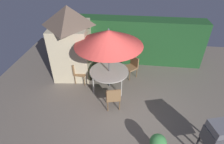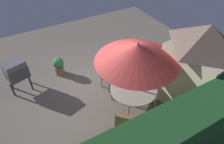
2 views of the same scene
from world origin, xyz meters
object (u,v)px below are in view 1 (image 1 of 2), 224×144
Objects in this scene: chair_far_side at (79,71)px; chair_toward_hedge at (113,97)px; chair_near_shed at (132,66)px; bbq_grill at (221,135)px; garden_shed at (71,41)px; patio_umbrella at (109,38)px; patio_table at (109,72)px.

chair_far_side and chair_toward_hedge have the same top height.
bbq_grill is at bearing -56.63° from chair_near_shed.
garden_shed is 5.86m from bbq_grill.
chair_near_shed is (0.86, 0.81, -1.57)m from patio_umbrella.
patio_table is at bearing -6.31° from chair_far_side.
patio_umbrella is 2.68× the size of chair_near_shed.
garden_shed reaches higher than chair_far_side.
patio_table is at bearing 90.00° from patio_umbrella.
garden_shed reaches higher than chair_toward_hedge.
chair_near_shed reaches higher than patio_table.
patio_umbrella is at bearing -136.65° from chair_near_shed.
patio_umbrella reaches higher than chair_toward_hedge.
patio_umbrella is 4.21m from bbq_grill.
chair_near_shed is at bearing 17.81° from chair_far_side.
patio_umbrella is 2.68× the size of chair_far_side.
bbq_grill reaches higher than chair_near_shed.
patio_umbrella reaches higher than patio_table.
patio_umbrella is at bearing -26.72° from garden_shed.
garden_shed is at bearing 153.28° from patio_table.
chair_toward_hedge is (-2.79, 1.39, -0.33)m from bbq_grill.
patio_table is 4.02m from bbq_grill.
chair_far_side is at bearing 139.35° from chair_toward_hedge.
bbq_grill is at bearing -39.77° from patio_umbrella.
chair_toward_hedge is at bearing -75.89° from patio_umbrella.
chair_far_side is 1.00× the size of chair_toward_hedge.
patio_umbrella is at bearing -90.00° from patio_table.
garden_shed reaches higher than bbq_grill.
chair_toward_hedge is (1.94, -2.01, -0.96)m from garden_shed.
patio_umbrella is (0.00, -0.00, 1.40)m from patio_table.
bbq_grill is at bearing -35.68° from garden_shed.
chair_near_shed is at bearing 43.35° from patio_umbrella.
bbq_grill is at bearing -39.77° from patio_table.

